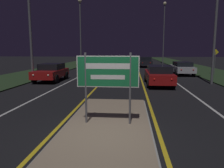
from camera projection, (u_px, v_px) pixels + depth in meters
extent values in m
plane|color=black|center=(105.00, 135.00, 6.46)|extent=(160.00, 160.00, 0.00)
cube|color=#999993|center=(108.00, 125.00, 7.20)|extent=(2.81, 7.19, 0.05)
cube|color=gray|center=(108.00, 124.00, 7.20)|extent=(2.69, 7.07, 0.10)
cube|color=#23381E|center=(49.00, 70.00, 26.99)|extent=(5.00, 100.00, 0.08)
cube|color=#23381E|center=(207.00, 72.00, 25.29)|extent=(5.00, 100.00, 0.08)
cube|color=gold|center=(115.00, 68.00, 31.21)|extent=(0.12, 70.00, 0.01)
cube|color=gold|center=(138.00, 68.00, 30.92)|extent=(0.12, 70.00, 0.01)
cube|color=silver|center=(97.00, 68.00, 31.44)|extent=(0.12, 70.00, 0.01)
cube|color=silver|center=(156.00, 68.00, 30.69)|extent=(0.12, 70.00, 0.01)
cube|color=silver|center=(77.00, 67.00, 31.71)|extent=(0.10, 70.00, 0.01)
cube|color=silver|center=(178.00, 68.00, 30.42)|extent=(0.10, 70.00, 0.01)
cylinder|color=#56565B|center=(86.00, 88.00, 7.08)|extent=(0.07, 0.07, 2.30)
cylinder|color=#56565B|center=(130.00, 89.00, 6.95)|extent=(0.07, 0.07, 2.30)
cube|color=#19703D|center=(108.00, 72.00, 6.93)|extent=(1.99, 0.04, 1.00)
cube|color=white|center=(108.00, 72.00, 6.91)|extent=(1.99, 0.00, 1.00)
cube|color=#19703D|center=(108.00, 72.00, 6.91)|extent=(1.93, 0.01, 0.94)
cube|color=white|center=(108.00, 66.00, 6.88)|extent=(1.40, 0.01, 0.18)
cube|color=white|center=(108.00, 77.00, 6.93)|extent=(1.10, 0.01, 0.14)
cylinder|color=#56565B|center=(29.00, 9.00, 15.63)|extent=(0.18, 0.18, 10.87)
cylinder|color=#56565B|center=(81.00, 36.00, 30.26)|extent=(0.18, 0.18, 8.98)
sphere|color=beige|center=(80.00, 1.00, 29.55)|extent=(0.51, 0.51, 0.51)
cylinder|color=#56565B|center=(216.00, 20.00, 15.42)|extent=(0.18, 0.18, 9.23)
cylinder|color=#56565B|center=(164.00, 35.00, 39.95)|extent=(0.18, 0.18, 10.62)
sphere|color=beige|center=(165.00, 3.00, 39.11)|extent=(0.59, 0.59, 0.59)
cube|color=maroon|center=(158.00, 76.00, 15.77)|extent=(1.70, 4.74, 0.63)
cube|color=black|center=(159.00, 69.00, 15.40)|extent=(1.50, 2.46, 0.47)
sphere|color=red|center=(154.00, 79.00, 13.49)|extent=(0.14, 0.14, 0.14)
sphere|color=red|center=(172.00, 80.00, 13.40)|extent=(0.14, 0.14, 0.14)
cylinder|color=black|center=(146.00, 78.00, 17.33)|extent=(0.22, 0.61, 0.61)
cylinder|color=black|center=(166.00, 78.00, 17.19)|extent=(0.22, 0.61, 0.61)
cylinder|color=black|center=(148.00, 83.00, 14.44)|extent=(0.22, 0.61, 0.61)
cylinder|color=black|center=(173.00, 84.00, 14.30)|extent=(0.22, 0.61, 0.61)
cube|color=#B7B7BC|center=(182.00, 69.00, 22.38)|extent=(1.74, 4.67, 0.55)
cube|color=black|center=(182.00, 64.00, 22.03)|extent=(1.53, 2.43, 0.42)
sphere|color=red|center=(181.00, 70.00, 20.15)|extent=(0.14, 0.14, 0.14)
sphere|color=red|center=(193.00, 70.00, 20.05)|extent=(0.14, 0.14, 0.14)
cylinder|color=black|center=(171.00, 70.00, 23.92)|extent=(0.22, 0.68, 0.68)
cylinder|color=black|center=(186.00, 70.00, 23.78)|extent=(0.22, 0.68, 0.68)
cylinder|color=black|center=(176.00, 73.00, 21.08)|extent=(0.22, 0.68, 0.68)
cylinder|color=black|center=(194.00, 73.00, 20.93)|extent=(0.22, 0.68, 0.68)
cube|color=black|center=(146.00, 63.00, 32.52)|extent=(1.73, 4.14, 0.64)
cube|color=black|center=(146.00, 59.00, 32.19)|extent=(1.52, 2.16, 0.53)
sphere|color=red|center=(143.00, 63.00, 30.54)|extent=(0.14, 0.14, 0.14)
sphere|color=red|center=(150.00, 63.00, 30.44)|extent=(0.14, 0.14, 0.14)
cylinder|color=black|center=(140.00, 64.00, 33.91)|extent=(0.22, 0.70, 0.70)
cylinder|color=black|center=(150.00, 64.00, 33.76)|extent=(0.22, 0.70, 0.70)
cylinder|color=black|center=(140.00, 65.00, 31.38)|extent=(0.22, 0.70, 0.70)
cylinder|color=black|center=(152.00, 65.00, 31.23)|extent=(0.22, 0.70, 0.70)
cube|color=maroon|center=(51.00, 73.00, 17.64)|extent=(1.79, 4.06, 0.59)
cube|color=black|center=(52.00, 66.00, 17.80)|extent=(1.58, 2.11, 0.48)
sphere|color=white|center=(33.00, 75.00, 15.70)|extent=(0.14, 0.14, 0.14)
sphere|color=white|center=(48.00, 75.00, 15.60)|extent=(0.14, 0.14, 0.14)
cylinder|color=black|center=(34.00, 79.00, 16.52)|extent=(0.22, 0.68, 0.68)
cylinder|color=black|center=(56.00, 79.00, 16.37)|extent=(0.22, 0.68, 0.68)
cylinder|color=black|center=(47.00, 75.00, 19.00)|extent=(0.22, 0.68, 0.68)
cylinder|color=black|center=(66.00, 75.00, 18.85)|extent=(0.22, 0.68, 0.68)
cylinder|color=#56565B|center=(215.00, 63.00, 21.93)|extent=(0.06, 0.06, 2.28)
cube|color=yellow|center=(216.00, 52.00, 21.76)|extent=(0.60, 0.02, 0.60)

